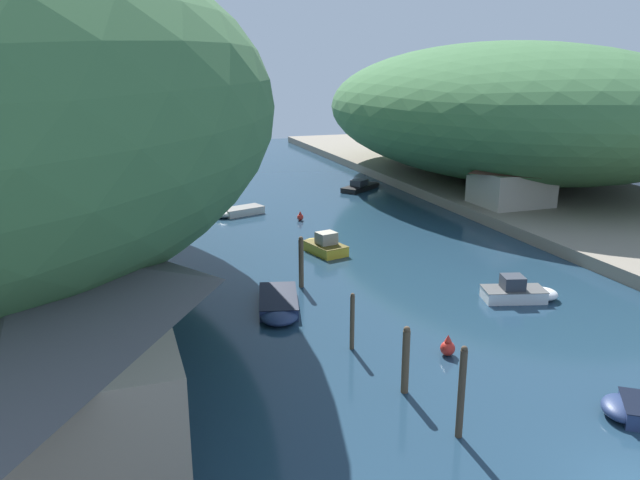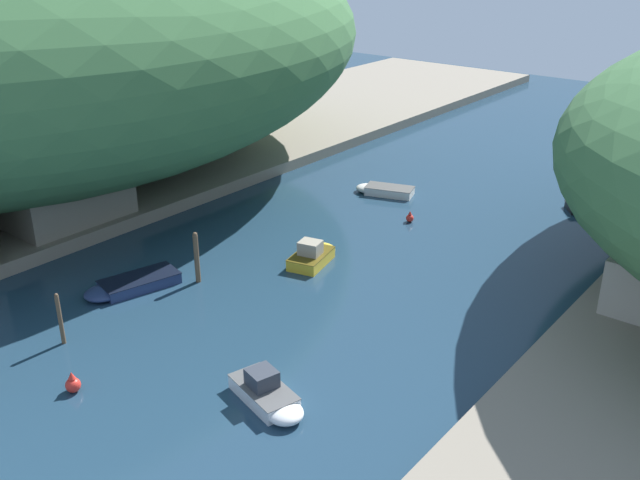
{
  "view_description": "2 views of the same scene",
  "coord_description": "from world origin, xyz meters",
  "px_view_note": "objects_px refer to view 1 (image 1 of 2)",
  "views": [
    {
      "loc": [
        -15.16,
        -12.46,
        13.16
      ],
      "look_at": [
        -2.78,
        23.78,
        2.17
      ],
      "focal_mm": 35.0,
      "sensor_mm": 36.0,
      "label": 1
    },
    {
      "loc": [
        24.33,
        -3.25,
        19.25
      ],
      "look_at": [
        0.22,
        26.86,
        2.23
      ],
      "focal_mm": 40.0,
      "sensor_mm": 36.0,
      "label": 2
    }
  ],
  "objects_px": {
    "right_bank_cottage": "(512,177)",
    "channel_buoy_near": "(448,347)",
    "boat_cabin_cruiser": "(363,186)",
    "boat_near_quay": "(279,306)",
    "boat_far_upstream": "(521,292)",
    "boat_navy_launch": "(323,245)",
    "boat_moored_right": "(237,212)",
    "waterfront_building": "(33,348)",
    "boathouse_shed": "(66,252)",
    "person_on_quay": "(125,345)",
    "channel_buoy_far": "(300,217)"
  },
  "relations": [
    {
      "from": "right_bank_cottage",
      "to": "boat_moored_right",
      "type": "bearing_deg",
      "value": 162.05
    },
    {
      "from": "boat_cabin_cruiser",
      "to": "boat_near_quay",
      "type": "bearing_deg",
      "value": -67.11
    },
    {
      "from": "boat_moored_right",
      "to": "boat_navy_launch",
      "type": "bearing_deg",
      "value": 177.03
    },
    {
      "from": "right_bank_cottage",
      "to": "channel_buoy_near",
      "type": "distance_m",
      "value": 30.07
    },
    {
      "from": "right_bank_cottage",
      "to": "boat_far_upstream",
      "type": "bearing_deg",
      "value": -123.44
    },
    {
      "from": "boat_moored_right",
      "to": "channel_buoy_far",
      "type": "height_order",
      "value": "channel_buoy_far"
    },
    {
      "from": "boat_far_upstream",
      "to": "boat_moored_right",
      "type": "distance_m",
      "value": 27.83
    },
    {
      "from": "right_bank_cottage",
      "to": "boat_far_upstream",
      "type": "height_order",
      "value": "right_bank_cottage"
    },
    {
      "from": "boat_near_quay",
      "to": "boat_far_upstream",
      "type": "bearing_deg",
      "value": -177.95
    },
    {
      "from": "waterfront_building",
      "to": "boat_navy_launch",
      "type": "xyz_separation_m",
      "value": [
        16.83,
        20.18,
        -3.83
      ]
    },
    {
      "from": "boat_far_upstream",
      "to": "boat_cabin_cruiser",
      "type": "xyz_separation_m",
      "value": [
        3.88,
        32.82,
        -0.12
      ]
    },
    {
      "from": "boat_navy_launch",
      "to": "boat_moored_right",
      "type": "xyz_separation_m",
      "value": [
        -3.56,
        12.93,
        -0.17
      ]
    },
    {
      "from": "boathouse_shed",
      "to": "boat_moored_right",
      "type": "bearing_deg",
      "value": 56.62
    },
    {
      "from": "boathouse_shed",
      "to": "boat_cabin_cruiser",
      "type": "relative_size",
      "value": 1.43
    },
    {
      "from": "boat_moored_right",
      "to": "waterfront_building",
      "type": "bearing_deg",
      "value": 139.78
    },
    {
      "from": "waterfront_building",
      "to": "boathouse_shed",
      "type": "height_order",
      "value": "waterfront_building"
    },
    {
      "from": "boat_near_quay",
      "to": "channel_buoy_near",
      "type": "bearing_deg",
      "value": 142.16
    },
    {
      "from": "boathouse_shed",
      "to": "channel_buoy_far",
      "type": "xyz_separation_m",
      "value": [
        17.72,
        16.08,
        -3.26
      ]
    },
    {
      "from": "channel_buoy_far",
      "to": "boathouse_shed",
      "type": "bearing_deg",
      "value": -137.79
    },
    {
      "from": "waterfront_building",
      "to": "channel_buoy_near",
      "type": "bearing_deg",
      "value": 9.48
    },
    {
      "from": "waterfront_building",
      "to": "boat_moored_right",
      "type": "distance_m",
      "value": 35.89
    },
    {
      "from": "waterfront_building",
      "to": "boat_moored_right",
      "type": "relative_size",
      "value": 2.95
    },
    {
      "from": "boat_far_upstream",
      "to": "person_on_quay",
      "type": "distance_m",
      "value": 21.92
    },
    {
      "from": "boat_moored_right",
      "to": "boat_cabin_cruiser",
      "type": "bearing_deg",
      "value": -82.44
    },
    {
      "from": "boat_far_upstream",
      "to": "boat_moored_right",
      "type": "height_order",
      "value": "boat_far_upstream"
    },
    {
      "from": "right_bank_cottage",
      "to": "channel_buoy_near",
      "type": "height_order",
      "value": "right_bank_cottage"
    },
    {
      "from": "boat_cabin_cruiser",
      "to": "channel_buoy_near",
      "type": "xyz_separation_m",
      "value": [
        -11.4,
        -37.63,
        0.06
      ]
    },
    {
      "from": "waterfront_building",
      "to": "channel_buoy_near",
      "type": "relative_size",
      "value": 13.78
    },
    {
      "from": "boat_navy_launch",
      "to": "right_bank_cottage",
      "type": "bearing_deg",
      "value": 1.93
    },
    {
      "from": "right_bank_cottage",
      "to": "channel_buoy_near",
      "type": "xyz_separation_m",
      "value": [
        -19.4,
        -22.79,
        -2.97
      ]
    },
    {
      "from": "waterfront_building",
      "to": "person_on_quay",
      "type": "bearing_deg",
      "value": 58.95
    },
    {
      "from": "waterfront_building",
      "to": "boat_navy_launch",
      "type": "height_order",
      "value": "waterfront_building"
    },
    {
      "from": "boathouse_shed",
      "to": "channel_buoy_far",
      "type": "height_order",
      "value": "boathouse_shed"
    },
    {
      "from": "right_bank_cottage",
      "to": "boat_far_upstream",
      "type": "relative_size",
      "value": 1.41
    },
    {
      "from": "boat_far_upstream",
      "to": "channel_buoy_far",
      "type": "height_order",
      "value": "boat_far_upstream"
    },
    {
      "from": "boat_navy_launch",
      "to": "channel_buoy_near",
      "type": "distance_m",
      "value": 17.35
    },
    {
      "from": "boat_moored_right",
      "to": "boathouse_shed",
      "type": "bearing_deg",
      "value": 128.23
    },
    {
      "from": "boat_cabin_cruiser",
      "to": "channel_buoy_near",
      "type": "relative_size",
      "value": 5.71
    },
    {
      "from": "boat_cabin_cruiser",
      "to": "boat_moored_right",
      "type": "xyz_separation_m",
      "value": [
        -15.11,
        -7.35,
        -0.02
      ]
    },
    {
      "from": "waterfront_building",
      "to": "person_on_quay",
      "type": "distance_m",
      "value": 5.99
    },
    {
      "from": "boathouse_shed",
      "to": "boat_navy_launch",
      "type": "distance_m",
      "value": 18.12
    },
    {
      "from": "boat_near_quay",
      "to": "channel_buoy_far",
      "type": "height_order",
      "value": "channel_buoy_far"
    },
    {
      "from": "waterfront_building",
      "to": "channel_buoy_far",
      "type": "relative_size",
      "value": 17.36
    },
    {
      "from": "right_bank_cottage",
      "to": "person_on_quay",
      "type": "height_order",
      "value": "right_bank_cottage"
    },
    {
      "from": "boat_navy_launch",
      "to": "boathouse_shed",
      "type": "bearing_deg",
      "value": -171.44
    },
    {
      "from": "waterfront_building",
      "to": "boathouse_shed",
      "type": "relative_size",
      "value": 1.68
    },
    {
      "from": "boat_cabin_cruiser",
      "to": "person_on_quay",
      "type": "distance_m",
      "value": 43.99
    },
    {
      "from": "right_bank_cottage",
      "to": "boat_navy_launch",
      "type": "height_order",
      "value": "right_bank_cottage"
    },
    {
      "from": "right_bank_cottage",
      "to": "boat_moored_right",
      "type": "relative_size",
      "value": 1.33
    },
    {
      "from": "boathouse_shed",
      "to": "boat_far_upstream",
      "type": "relative_size",
      "value": 1.86
    }
  ]
}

